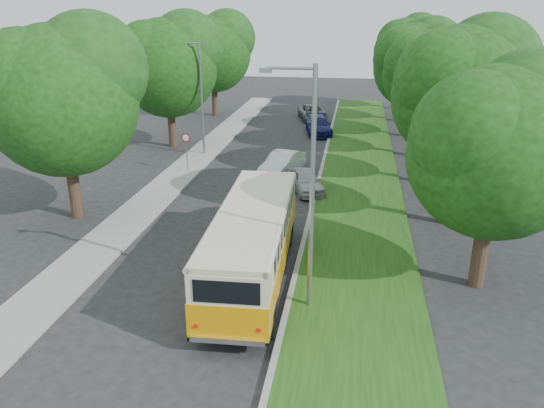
% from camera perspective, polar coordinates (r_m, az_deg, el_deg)
% --- Properties ---
extents(ground, '(120.00, 120.00, 0.00)m').
position_cam_1_polar(ground, '(21.10, -7.15, -6.51)').
color(ground, '#242426').
rests_on(ground, ground).
extents(curb, '(0.20, 70.00, 0.15)m').
position_cam_1_polar(curb, '(24.95, 3.97, -1.84)').
color(curb, gray).
rests_on(curb, ground).
extents(grass_verge, '(4.50, 70.00, 0.13)m').
position_cam_1_polar(grass_verge, '(24.88, 9.37, -2.16)').
color(grass_verge, '#1C4512').
rests_on(grass_verge, ground).
extents(sidewalk, '(2.20, 70.00, 0.12)m').
position_cam_1_polar(sidewalk, '(26.93, -14.12, -0.76)').
color(sidewalk, gray).
rests_on(sidewalk, ground).
extents(treeline, '(24.27, 41.91, 9.46)m').
position_cam_1_polar(treeline, '(36.27, 5.42, 14.66)').
color(treeline, '#332319').
rests_on(treeline, ground).
extents(lamppost_near, '(1.71, 0.16, 8.00)m').
position_cam_1_polar(lamppost_near, '(16.40, 4.03, 2.14)').
color(lamppost_near, gray).
rests_on(lamppost_near, ground).
extents(lamppost_far, '(1.71, 0.16, 7.50)m').
position_cam_1_polar(lamppost_far, '(35.93, -7.75, 11.60)').
color(lamppost_far, gray).
rests_on(lamppost_far, ground).
extents(warning_sign, '(0.56, 0.10, 2.50)m').
position_cam_1_polar(warning_sign, '(32.57, -9.21, 6.31)').
color(warning_sign, gray).
rests_on(warning_sign, ground).
extents(vintage_bus, '(2.84, 9.67, 2.85)m').
position_cam_1_polar(vintage_bus, '(19.27, -2.11, -4.38)').
color(vintage_bus, '#ED9D07').
rests_on(vintage_bus, ground).
extents(car_silver, '(2.67, 3.90, 1.23)m').
position_cam_1_polar(car_silver, '(28.99, 3.63, 2.52)').
color(car_silver, '#ADADB2').
rests_on(car_silver, ground).
extents(car_white, '(2.54, 4.38, 1.37)m').
position_cam_1_polar(car_white, '(31.88, 1.11, 4.35)').
color(car_white, silver).
rests_on(car_white, ground).
extents(car_blue, '(2.63, 4.86, 1.34)m').
position_cam_1_polar(car_blue, '(42.72, 5.04, 8.39)').
color(car_blue, '#131656').
rests_on(car_blue, ground).
extents(car_grey, '(3.22, 5.01, 1.29)m').
position_cam_1_polar(car_grey, '(48.35, 4.38, 9.78)').
color(car_grey, slate).
rests_on(car_grey, ground).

